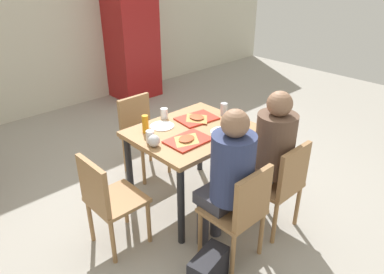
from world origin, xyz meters
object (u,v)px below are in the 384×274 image
Objects in this scene: foil_bundle at (154,141)px; person_in_brown_jacket at (270,150)px; condiment_bottle at (145,124)px; plastic_cup_b at (224,136)px; main_table at (192,140)px; handbag at (208,270)px; pizza_slice_b at (197,118)px; plastic_cup_c at (150,136)px; soda_can at (224,109)px; paper_plate_center at (162,126)px; person_in_red at (228,173)px; chair_near_right at (282,182)px; tray_red_near at (188,140)px; tray_red_far at (197,119)px; chair_far_side at (141,130)px; chair_left_end at (107,197)px; pizza_slice_a at (187,139)px; paper_plate_near_edge at (223,132)px; drink_fridge at (132,39)px; plastic_cup_a at (164,113)px; chair_near_left at (241,209)px.

person_in_brown_jacket is at bearing -42.48° from foil_bundle.
plastic_cup_b is at bearing -58.18° from condiment_bottle.
main_table is at bearing 2.71° from foil_bundle.
foil_bundle is at bearing 78.07° from handbag.
plastic_cup_c is (-0.58, -0.05, 0.03)m from pizza_slice_b.
plastic_cup_b is at bearing -137.80° from soda_can.
paper_plate_center is (-0.42, 0.89, 0.04)m from person_in_brown_jacket.
main_table is 1.15m from handbag.
person_in_red is at bearing -135.71° from soda_can.
plastic_cup_c reaches higher than pizza_slice_b.
main_table is at bearing 107.92° from chair_near_right.
tray_red_far is (0.36, 0.27, 0.00)m from tray_red_near.
person_in_brown_jacket is at bearing -83.43° from pizza_slice_b.
plastic_cup_b is (0.29, 0.31, 0.09)m from person_in_red.
main_table is 0.47m from foil_bundle.
plastic_cup_b reaches higher than main_table.
main_table is 0.26m from tray_red_near.
chair_far_side is 1.21m from chair_left_end.
plastic_cup_c is at bearing 171.41° from main_table.
condiment_bottle is (-0.34, -0.57, 0.37)m from chair_far_side.
soda_can is at bearing 14.45° from pizza_slice_a.
paper_plate_near_edge is 2.20× the size of plastic_cup_b.
main_table is 0.45m from condiment_bottle.
handbag is at bearing -121.39° from pizza_slice_a.
pizza_slice_a is 3.38m from drink_fridge.
plastic_cup_a is 0.49m from plastic_cup_c.
chair_far_side is at bearing 119.44° from soda_can.
drink_fridge is at bearing 73.31° from chair_near_right.
handbag is at bearing -169.84° from person_in_brown_jacket.
drink_fridge reaches higher than chair_left_end.
tray_red_near is 3.60× the size of plastic_cup_b.
pizza_slice_a is at bearing 58.61° from handbag.
handbag is 0.17× the size of drink_fridge.
handbag is (-0.41, -0.67, -0.66)m from pizza_slice_a.
chair_near_left is 0.49m from handbag.
chair_near_left is 6.87× the size of soda_can.
soda_can reaches higher than pizza_slice_a.
plastic_cup_c reaches higher than handbag.
drink_fridge is (1.51, 2.62, 0.17)m from paper_plate_center.
person_in_brown_jacket is 1.06m from plastic_cup_a.
foil_bundle reaches higher than paper_plate_near_edge.
pizza_slice_b is 0.63m from foil_bundle.
pizza_slice_b is at bearing 64.95° from chair_near_left.
chair_left_end is at bearing 167.74° from paper_plate_near_edge.
person_in_brown_jacket is 4.75× the size of pizza_slice_a.
plastic_cup_a is at bearing 103.85° from chair_near_right.
person_in_brown_jacket is at bearing -107.31° from drink_fridge.
main_table is 0.82m from chair_far_side.
tray_red_near reaches higher than handbag.
handbag is (0.29, -0.82, -0.35)m from chair_left_end.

